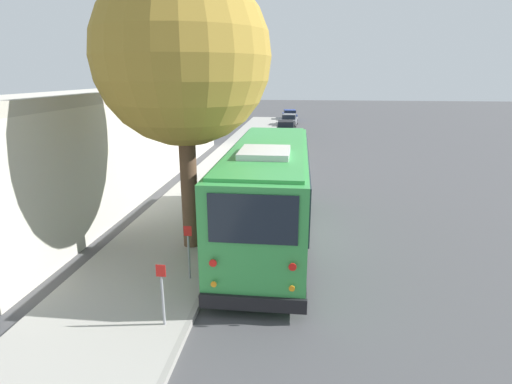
{
  "coord_description": "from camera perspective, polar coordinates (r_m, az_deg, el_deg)",
  "views": [
    {
      "loc": [
        -13.7,
        -0.33,
        5.6
      ],
      "look_at": [
        0.78,
        1.27,
        1.3
      ],
      "focal_mm": 28.0,
      "sensor_mm": 36.0,
      "label": 1
    }
  ],
  "objects": [
    {
      "name": "shuttle_bus",
      "position": [
        13.56,
        1.83,
        0.58
      ],
      "size": [
        9.87,
        2.8,
        3.53
      ],
      "rotation": [
        0.0,
        0.0,
        0.0
      ],
      "color": "green",
      "rests_on": "ground"
    },
    {
      "name": "building_backdrop",
      "position": [
        23.1,
        -23.06,
        6.93
      ],
      "size": [
        24.42,
        8.38,
        4.99
      ],
      "color": "beige",
      "rests_on": "ground"
    },
    {
      "name": "parked_sedan_black",
      "position": [
        39.43,
        4.23,
        9.1
      ],
      "size": [
        4.57,
        1.89,
        1.28
      ],
      "rotation": [
        0.0,
        0.0,
        0.05
      ],
      "color": "black",
      "rests_on": "ground"
    },
    {
      "name": "street_tree",
      "position": [
        12.63,
        -10.33,
        20.0
      ],
      "size": [
        5.21,
        5.21,
        9.33
      ],
      "color": "brown",
      "rests_on": "sidewalk_slab"
    },
    {
      "name": "parked_sedan_blue",
      "position": [
        52.04,
        4.84,
        10.87
      ],
      "size": [
        4.33,
        2.03,
        1.3
      ],
      "rotation": [
        0.0,
        0.0,
        0.08
      ],
      "color": "navy",
      "rests_on": "ground"
    },
    {
      "name": "parked_sedan_white",
      "position": [
        25.79,
        3.72,
        5.27
      ],
      "size": [
        4.2,
        1.94,
        1.33
      ],
      "rotation": [
        0.0,
        0.0,
        -0.05
      ],
      "color": "silver",
      "rests_on": "ground"
    },
    {
      "name": "sign_post_far",
      "position": [
        11.17,
        -9.59,
        -8.41
      ],
      "size": [
        0.06,
        0.22,
        1.55
      ],
      "color": "gray",
      "rests_on": "sidewalk_slab"
    },
    {
      "name": "fire_hydrant",
      "position": [
        22.08,
        -0.99,
        3.22
      ],
      "size": [
        0.22,
        0.22,
        0.81
      ],
      "color": "gold",
      "rests_on": "sidewalk_slab"
    },
    {
      "name": "sign_post_near",
      "position": [
        9.37,
        -13.21,
        -14.03
      ],
      "size": [
        0.06,
        0.22,
        1.49
      ],
      "color": "gray",
      "rests_on": "sidewalk_slab"
    },
    {
      "name": "sidewalk_slab",
      "position": [
        15.41,
        -10.75,
        -4.87
      ],
      "size": [
        80.0,
        3.83,
        0.15
      ],
      "primitive_type": "cube",
      "color": "#A3A099",
      "rests_on": "ground"
    },
    {
      "name": "parked_sedan_tan",
      "position": [
        32.47,
        3.97,
        7.51
      ],
      "size": [
        4.34,
        1.98,
        1.27
      ],
      "rotation": [
        0.0,
        0.0,
        -0.06
      ],
      "color": "tan",
      "rests_on": "ground"
    },
    {
      "name": "curb_strip",
      "position": [
        14.97,
        -3.44,
        -5.25
      ],
      "size": [
        80.0,
        0.14,
        0.15
      ],
      "primitive_type": "cube",
      "color": "gray",
      "rests_on": "ground"
    },
    {
      "name": "parked_sedan_gray",
      "position": [
        46.27,
        4.78,
        10.18
      ],
      "size": [
        4.55,
        1.94,
        1.3
      ],
      "rotation": [
        0.0,
        0.0,
        -0.06
      ],
      "color": "slate",
      "rests_on": "ground"
    },
    {
      "name": "ground_plane",
      "position": [
        14.81,
        4.59,
        -5.84
      ],
      "size": [
        160.0,
        160.0,
        0.0
      ],
      "primitive_type": "plane",
      "color": "#474749"
    }
  ]
}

